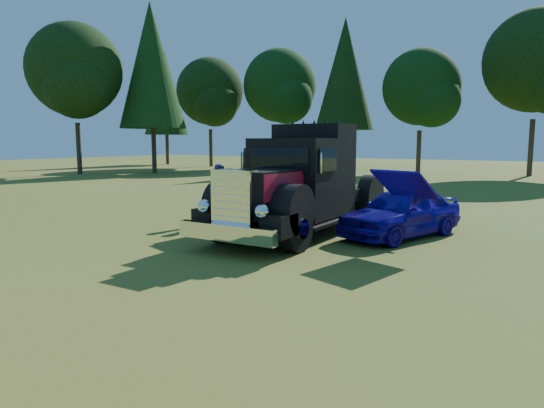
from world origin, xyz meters
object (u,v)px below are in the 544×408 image
at_px(spectator_far, 231,196).
at_px(distant_teal_car, 262,163).
at_px(spectator_near, 221,193).
at_px(hotrod_coupe, 401,212).
at_px(diamond_t_truck, 299,187).

xyz_separation_m(spectator_far, distant_teal_car, (-14.83, 24.89, -0.24)).
relative_size(spectator_near, spectator_far, 1.07).
relative_size(hotrod_coupe, spectator_near, 2.38).
bearing_deg(spectator_near, diamond_t_truck, -72.49).
bearing_deg(hotrod_coupe, spectator_near, -174.49).
bearing_deg(spectator_far, diamond_t_truck, -58.22).
xyz_separation_m(hotrod_coupe, distant_teal_car, (-19.89, 24.24, -0.06)).
xyz_separation_m(diamond_t_truck, spectator_far, (-2.51, 0.30, -0.43)).
xyz_separation_m(spectator_near, spectator_far, (0.50, -0.11, -0.06)).
relative_size(spectator_near, distant_teal_car, 0.49).
height_order(diamond_t_truck, distant_teal_car, diamond_t_truck).
xyz_separation_m(diamond_t_truck, spectator_near, (-3.01, 0.41, -0.37)).
relative_size(hotrod_coupe, distant_teal_car, 1.17).
bearing_deg(diamond_t_truck, distant_teal_car, 124.53).
relative_size(diamond_t_truck, distant_teal_car, 1.93).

